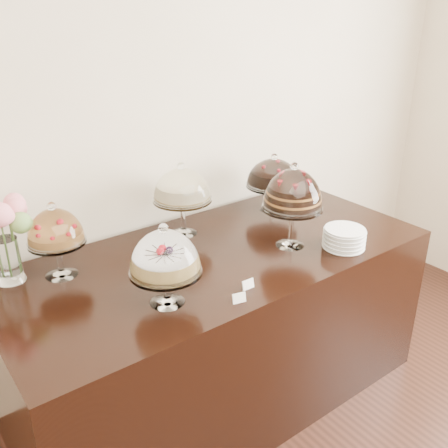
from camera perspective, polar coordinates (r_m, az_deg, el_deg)
wall_back at (r=2.70m, az=-10.35°, el=11.63°), size 5.00×0.04×3.00m
display_counter at (r=2.76m, az=-0.64°, el=-11.66°), size 2.20×1.00×0.90m
cake_stand_sugar_sponge at (r=2.04m, az=-6.77°, el=-3.66°), size 0.30×0.30×0.36m
cake_stand_choco_layer at (r=2.52m, az=7.89°, el=3.60°), size 0.31×0.31×0.45m
cake_stand_cheesecake at (r=2.65m, az=-4.82°, el=4.15°), size 0.32×0.32×0.40m
cake_stand_dark_choco at (r=2.99m, az=5.69°, el=5.59°), size 0.33×0.33×0.35m
cake_stand_fruit_tart at (r=2.36m, az=-18.73°, el=-0.69°), size 0.26×0.26×0.36m
flower_vase at (r=2.38m, az=-24.16°, el=-0.40°), size 0.29×0.26×0.40m
plate_stack at (r=2.63m, az=13.57°, el=-1.58°), size 0.21×0.21×0.10m
price_card_left at (r=2.13m, az=1.74°, el=-8.45°), size 0.06×0.03×0.04m
price_card_right at (r=2.60m, az=14.09°, el=-2.79°), size 0.06×0.04×0.04m
price_card_extra at (r=2.22m, az=2.77°, el=-6.91°), size 0.06×0.02×0.04m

